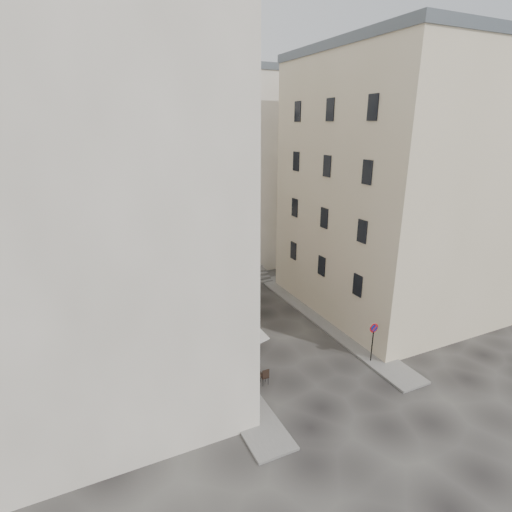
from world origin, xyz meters
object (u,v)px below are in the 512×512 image
pedestrian (241,324)px  bistro_table_b (247,361)px  no_parking_sign (373,335)px  bistro_table_a (256,378)px

pedestrian → bistro_table_b: bearing=69.3°
no_parking_sign → bistro_table_b: no_parking_sign is taller
pedestrian → no_parking_sign: bearing=130.8°
bistro_table_b → pedestrian: 3.68m
no_parking_sign → pedestrian: size_ratio=1.36×
no_parking_sign → bistro_table_a: bearing=174.1°
bistro_table_a → bistro_table_b: 1.74m
no_parking_sign → bistro_table_a: (-7.21, 0.86, -1.36)m
bistro_table_a → pedestrian: 5.40m
bistro_table_a → bistro_table_b: (0.22, 1.73, 0.01)m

